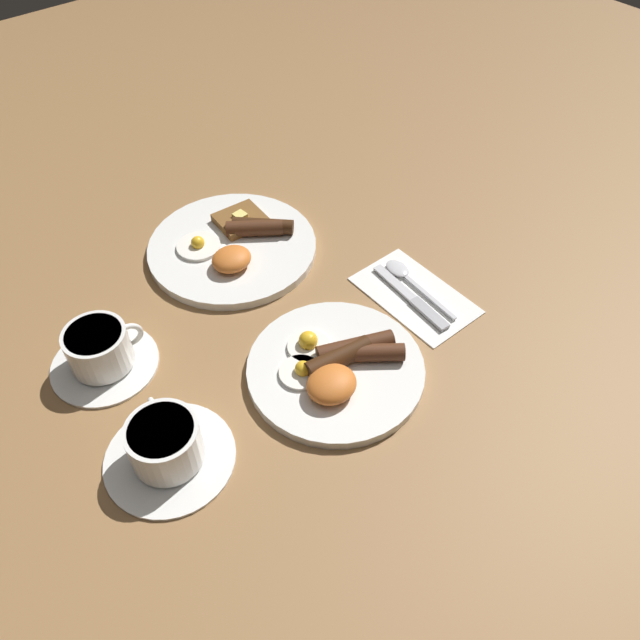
{
  "coord_description": "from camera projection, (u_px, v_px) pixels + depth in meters",
  "views": [
    {
      "loc": [
        -0.36,
        -0.4,
        0.7
      ],
      "look_at": [
        0.03,
        0.07,
        0.03
      ],
      "focal_mm": 35.0,
      "sensor_mm": 36.0,
      "label": 1
    }
  ],
  "objects": [
    {
      "name": "ground_plane",
      "position": [
        335.0,
        373.0,
        0.88
      ],
      "size": [
        3.0,
        3.0,
        0.0
      ],
      "primitive_type": "plane",
      "color": "olive"
    },
    {
      "name": "breakfast_plate_near",
      "position": [
        337.0,
        368.0,
        0.87
      ],
      "size": [
        0.25,
        0.25,
        0.05
      ],
      "color": "white",
      "rests_on": "ground_plane"
    },
    {
      "name": "breakfast_plate_far",
      "position": [
        234.0,
        245.0,
        1.05
      ],
      "size": [
        0.28,
        0.28,
        0.04
      ],
      "color": "white",
      "rests_on": "ground_plane"
    },
    {
      "name": "teacup_near",
      "position": [
        166.0,
        446.0,
        0.77
      ],
      "size": [
        0.17,
        0.17,
        0.07
      ],
      "color": "white",
      "rests_on": "ground_plane"
    },
    {
      "name": "teacup_far",
      "position": [
        101.0,
        352.0,
        0.87
      ],
      "size": [
        0.15,
        0.15,
        0.07
      ],
      "color": "white",
      "rests_on": "ground_plane"
    },
    {
      "name": "napkin",
      "position": [
        415.0,
        295.0,
        0.98
      ],
      "size": [
        0.12,
        0.19,
        0.01
      ],
      "primitive_type": "cube",
      "rotation": [
        0.0,
        0.0,
        -0.01
      ],
      "color": "white",
      "rests_on": "ground_plane"
    },
    {
      "name": "knife",
      "position": [
        414.0,
        300.0,
        0.97
      ],
      "size": [
        0.03,
        0.17,
        0.01
      ],
      "rotation": [
        0.0,
        0.0,
        1.49
      ],
      "color": "silver",
      "rests_on": "napkin"
    },
    {
      "name": "spoon",
      "position": [
        404.0,
        275.0,
        1.01
      ],
      "size": [
        0.03,
        0.16,
        0.01
      ],
      "rotation": [
        0.0,
        0.0,
        1.5
      ],
      "color": "silver",
      "rests_on": "napkin"
    }
  ]
}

